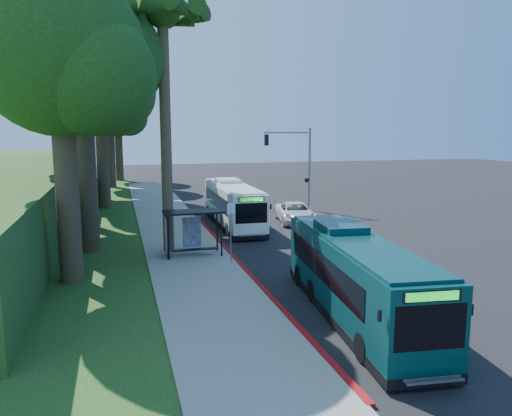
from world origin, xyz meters
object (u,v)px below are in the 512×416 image
object	(u,v)px
bus_shelter	(188,224)
pickup	(295,213)
white_bus	(233,204)
teal_bus	(355,275)

from	to	relation	value
bus_shelter	pickup	world-z (taller)	bus_shelter
bus_shelter	white_bus	size ratio (longest dim) A/B	0.30
teal_bus	white_bus	bearing A→B (deg)	97.15
bus_shelter	teal_bus	xyz separation A→B (m)	(4.67, -10.34, -0.24)
white_bus	teal_bus	bearing A→B (deg)	-88.07
bus_shelter	pickup	distance (m)	12.04
teal_bus	pickup	world-z (taller)	teal_bus
white_bus	pickup	distance (m)	4.81
pickup	white_bus	bearing A→B (deg)	-173.24
pickup	bus_shelter	bearing A→B (deg)	-129.76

